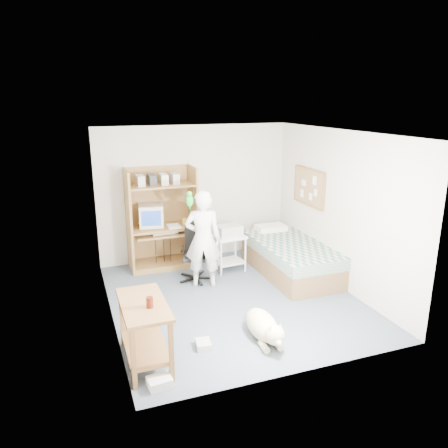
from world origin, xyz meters
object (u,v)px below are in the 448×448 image
at_px(side_desk, 144,324).
at_px(printer_cart, 229,247).
at_px(computer_hutch, 162,222).
at_px(bed, 290,257).
at_px(person, 203,239).
at_px(office_chair, 196,260).
at_px(dog, 264,326).

bearing_deg(side_desk, printer_cart, 50.69).
bearing_deg(computer_hutch, bed, -29.29).
bearing_deg(person, side_desk, 73.73).
distance_m(bed, office_chair, 1.64).
xyz_separation_m(computer_hutch, printer_cart, (1.04, -0.63, -0.39)).
xyz_separation_m(computer_hutch, person, (0.43, -1.10, -0.03)).
xyz_separation_m(side_desk, dog, (1.50, -0.01, -0.32)).
bearing_deg(bed, office_chair, 168.81).
xyz_separation_m(computer_hutch, office_chair, (0.39, -0.80, -0.48)).
relative_size(office_chair, printer_cart, 1.48).
bearing_deg(dog, person, 99.98).
height_order(side_desk, person, person).
relative_size(office_chair, dog, 0.89).
distance_m(computer_hutch, bed, 2.35).
distance_m(office_chair, printer_cart, 0.68).
height_order(bed, dog, bed).
relative_size(person, dog, 1.48).
xyz_separation_m(office_chair, dog, (0.26, -2.14, -0.17)).
relative_size(computer_hutch, office_chair, 1.88).
xyz_separation_m(bed, dog, (-1.35, -1.83, -0.11)).
bearing_deg(dog, computer_hutch, 105.50).
bearing_deg(person, dog, 115.41).
bearing_deg(printer_cart, side_desk, -135.69).
bearing_deg(person, printer_cart, -123.80).
bearing_deg(computer_hutch, printer_cart, -31.00).
height_order(computer_hutch, person, computer_hutch).
xyz_separation_m(side_desk, office_chair, (1.24, 2.13, -0.15)).
bearing_deg(bed, person, 179.32).
xyz_separation_m(bed, person, (-1.57, 0.02, 0.51)).
bearing_deg(bed, dog, -126.53).
bearing_deg(computer_hutch, office_chair, -64.00).
distance_m(person, printer_cart, 0.86).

